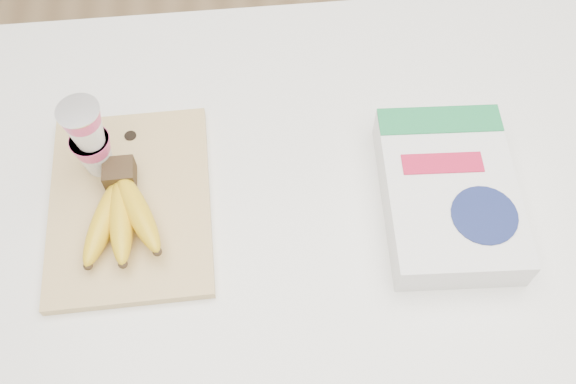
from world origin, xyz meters
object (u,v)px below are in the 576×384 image
(yogurt_stack, at_px, (89,138))
(cereal_box, at_px, (449,193))
(cutting_board, at_px, (130,203))
(table, at_px, (325,312))
(bananas, at_px, (121,212))

(yogurt_stack, relative_size, cereal_box, 0.50)
(cutting_board, height_order, cereal_box, cereal_box)
(cereal_box, bearing_deg, table, 176.42)
(bananas, height_order, yogurt_stack, yogurt_stack)
(table, distance_m, cereal_box, 0.56)
(bananas, distance_m, yogurt_stack, 0.12)
(table, bearing_deg, bananas, -178.59)
(table, height_order, yogurt_stack, yogurt_stack)
(cutting_board, bearing_deg, yogurt_stack, 123.22)
(cutting_board, distance_m, bananas, 0.05)
(cutting_board, distance_m, cereal_box, 0.50)
(bananas, height_order, cereal_box, bananas)
(table, height_order, bananas, bananas)
(cutting_board, height_order, yogurt_stack, yogurt_stack)
(cereal_box, bearing_deg, cutting_board, 177.88)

